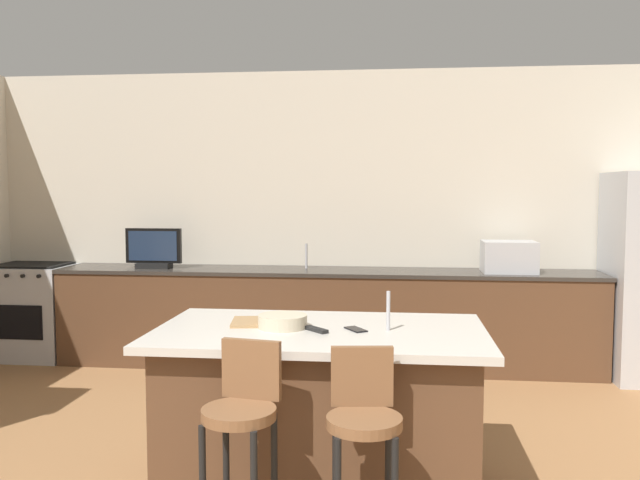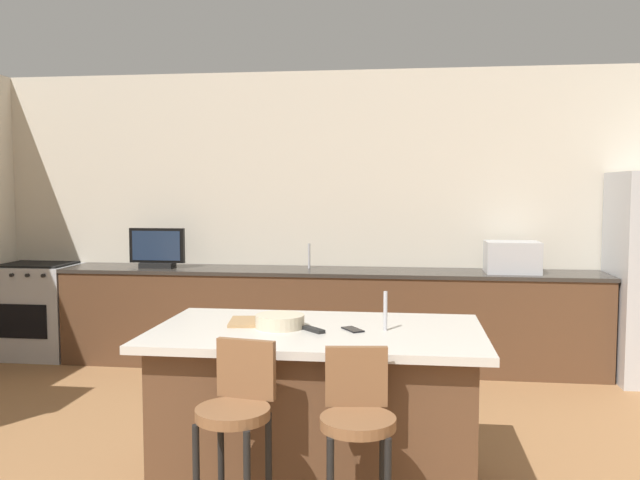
% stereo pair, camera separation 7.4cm
% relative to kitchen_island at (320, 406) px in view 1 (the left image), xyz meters
% --- Properties ---
extents(wall_back, '(7.33, 0.12, 2.85)m').
position_rel_kitchen_island_xyz_m(wall_back, '(-0.20, 2.94, 0.96)').
color(wall_back, beige).
rests_on(wall_back, ground_plane).
extents(counter_back, '(5.12, 0.62, 0.93)m').
position_rel_kitchen_island_xyz_m(counter_back, '(-0.24, 2.56, -0.00)').
color(counter_back, brown).
rests_on(counter_back, ground_plane).
extents(kitchen_island, '(1.85, 1.07, 0.91)m').
position_rel_kitchen_island_xyz_m(kitchen_island, '(0.00, 0.00, 0.00)').
color(kitchen_island, black).
rests_on(kitchen_island, ground_plane).
extents(range_oven, '(0.74, 0.63, 0.95)m').
position_rel_kitchen_island_xyz_m(range_oven, '(-3.18, 2.55, 0.00)').
color(range_oven, '#B7BABF').
rests_on(range_oven, ground_plane).
extents(microwave, '(0.48, 0.36, 0.29)m').
position_rel_kitchen_island_xyz_m(microwave, '(1.46, 2.56, 0.61)').
color(microwave, '#B7BABF').
rests_on(microwave, counter_back).
extents(tv_monitor, '(0.55, 0.16, 0.39)m').
position_rel_kitchen_island_xyz_m(tv_monitor, '(-1.90, 2.50, 0.64)').
color(tv_monitor, black).
rests_on(tv_monitor, counter_back).
extents(sink_faucet_back, '(0.02, 0.02, 0.24)m').
position_rel_kitchen_island_xyz_m(sink_faucet_back, '(-0.43, 2.66, 0.58)').
color(sink_faucet_back, '#B2B2B7').
rests_on(sink_faucet_back, counter_back).
extents(sink_faucet_island, '(0.02, 0.02, 0.22)m').
position_rel_kitchen_island_xyz_m(sink_faucet_island, '(0.38, 0.00, 0.56)').
color(sink_faucet_island, '#B2B2B7').
rests_on(sink_faucet_island, kitchen_island).
extents(bar_stool_left, '(0.34, 0.36, 0.99)m').
position_rel_kitchen_island_xyz_m(bar_stool_left, '(-0.27, -0.76, 0.13)').
color(bar_stool_left, brown).
rests_on(bar_stool_left, ground_plane).
extents(bar_stool_right, '(0.34, 0.35, 0.97)m').
position_rel_kitchen_island_xyz_m(bar_stool_right, '(0.28, -0.74, 0.11)').
color(bar_stool_right, brown).
rests_on(bar_stool_right, ground_plane).
extents(fruit_bowl, '(0.28, 0.28, 0.07)m').
position_rel_kitchen_island_xyz_m(fruit_bowl, '(-0.21, 0.00, 0.48)').
color(fruit_bowl, beige).
rests_on(fruit_bowl, kitchen_island).
extents(cell_phone, '(0.14, 0.16, 0.01)m').
position_rel_kitchen_island_xyz_m(cell_phone, '(0.20, -0.01, 0.45)').
color(cell_phone, black).
rests_on(cell_phone, kitchen_island).
extents(tv_remote, '(0.15, 0.15, 0.02)m').
position_rel_kitchen_island_xyz_m(tv_remote, '(-0.01, -0.07, 0.46)').
color(tv_remote, black).
rests_on(tv_remote, kitchen_island).
extents(cutting_board, '(0.36, 0.32, 0.02)m').
position_rel_kitchen_island_xyz_m(cutting_board, '(-0.37, 0.11, 0.45)').
color(cutting_board, '#A87F51').
rests_on(cutting_board, kitchen_island).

